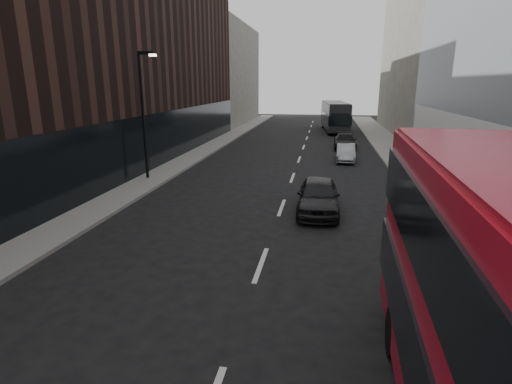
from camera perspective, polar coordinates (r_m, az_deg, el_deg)
The scene contains 10 objects.
sidewalk_right at distance 29.37m, azimuth 20.83°, elevation 3.69°, with size 3.00×80.00×0.15m, color slate.
sidewalk_left at distance 30.43m, azimuth -9.21°, elevation 4.87°, with size 2.00×80.00×0.15m, color slate.
building_victorian at distance 48.44m, azimuth 22.44°, elevation 19.18°, with size 6.50×24.00×21.00m.
building_left_mid at distance 35.88m, azimuth -12.57°, elevation 17.39°, with size 5.00×24.00×14.00m, color black.
building_left_far at distance 56.88m, azimuth -3.91°, elevation 16.31°, with size 5.00×20.00×13.00m, color #66635A.
street_lamp at distance 23.57m, azimuth -15.71°, elevation 11.58°, with size 1.06×0.22×7.00m.
grey_bus at distance 48.26m, azimuth 11.19°, elevation 10.65°, with size 3.37×10.52×3.35m.
car_a at distance 17.58m, azimuth 8.89°, elevation -0.51°, with size 1.78×4.42×1.50m, color black.
car_b at distance 29.74m, azimuth 12.69°, elevation 5.50°, with size 1.29×3.70×1.22m, color gray.
car_c at distance 35.38m, azimuth 12.59°, elevation 7.09°, with size 1.81×4.46×1.30m, color black.
Camera 1 is at (1.79, -3.30, 5.50)m, focal length 28.00 mm.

